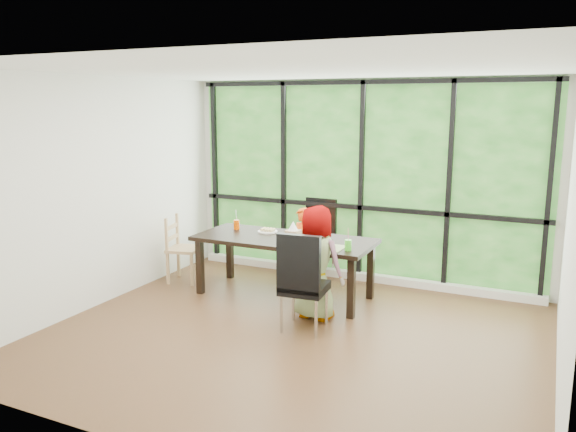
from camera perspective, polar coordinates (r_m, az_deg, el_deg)
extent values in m
plane|color=black|center=(6.07, 0.43, -11.86)|extent=(5.00, 5.00, 0.00)
plane|color=silver|center=(7.76, 7.45, 3.48)|extent=(5.00, 0.00, 5.00)
cube|color=#1E531A|center=(7.74, 7.40, 3.46)|extent=(4.80, 0.02, 2.65)
cube|color=silver|center=(7.94, 6.99, -5.94)|extent=(4.80, 0.12, 0.10)
cube|color=black|center=(7.14, -0.39, -5.12)|extent=(2.29, 1.14, 0.75)
cube|color=black|center=(7.91, 2.73, -2.27)|extent=(0.49, 0.49, 1.08)
cube|color=black|center=(6.06, 1.66, -6.48)|extent=(0.50, 0.50, 1.08)
cube|color=tan|center=(7.82, -10.32, -3.27)|extent=(0.48, 0.50, 0.90)
imported|color=#EE4D0E|center=(7.59, 1.44, -3.02)|extent=(0.44, 0.38, 1.03)
imported|color=gray|center=(6.35, 2.91, -4.69)|extent=(0.67, 0.47, 1.29)
cube|color=tan|center=(6.59, 3.63, -3.11)|extent=(0.46, 0.34, 0.01)
cylinder|color=white|center=(7.35, -2.05, -1.56)|extent=(0.25, 0.25, 0.02)
cylinder|color=white|center=(6.64, 3.40, -2.97)|extent=(0.21, 0.21, 0.01)
cylinder|color=#EC5000|center=(7.53, -5.17, -0.86)|extent=(0.08, 0.08, 0.12)
cylinder|color=#4EDB30|center=(6.45, 6.02, -2.92)|extent=(0.08, 0.08, 0.12)
cube|color=tan|center=(6.85, 0.51, -1.98)|extent=(0.16, 0.16, 0.13)
cylinder|color=white|center=(7.51, -5.18, -0.11)|extent=(0.01, 0.04, 0.20)
cylinder|color=pink|center=(6.43, 6.04, -2.03)|extent=(0.01, 0.04, 0.20)
cone|color=white|center=(6.82, 0.51, -0.98)|extent=(0.12, 0.12, 0.11)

